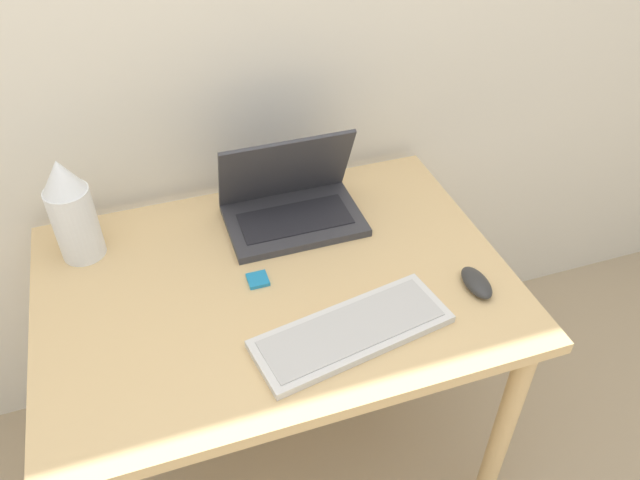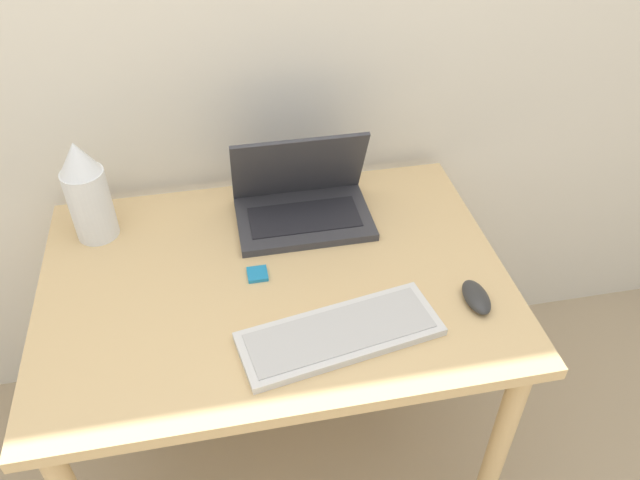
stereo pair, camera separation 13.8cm
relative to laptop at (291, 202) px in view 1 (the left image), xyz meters
name	(u,v)px [view 1 (the left image)]	position (x,y,z in m)	size (l,w,h in m)	color
desk	(277,309)	(-0.10, -0.21, -0.15)	(1.07, 0.76, 0.73)	tan
laptop	(291,202)	(0.00, 0.00, 0.00)	(0.34, 0.23, 0.23)	#333338
keyboard	(352,331)	(0.01, -0.42, -0.04)	(0.44, 0.22, 0.02)	silver
mouse	(476,283)	(0.32, -0.38, -0.04)	(0.05, 0.11, 0.03)	#2D2D2D
vase	(72,211)	(-0.51, 0.03, 0.08)	(0.10, 0.10, 0.26)	white
mp3_player	(258,280)	(-0.14, -0.20, -0.05)	(0.05, 0.05, 0.01)	#1E7FB7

